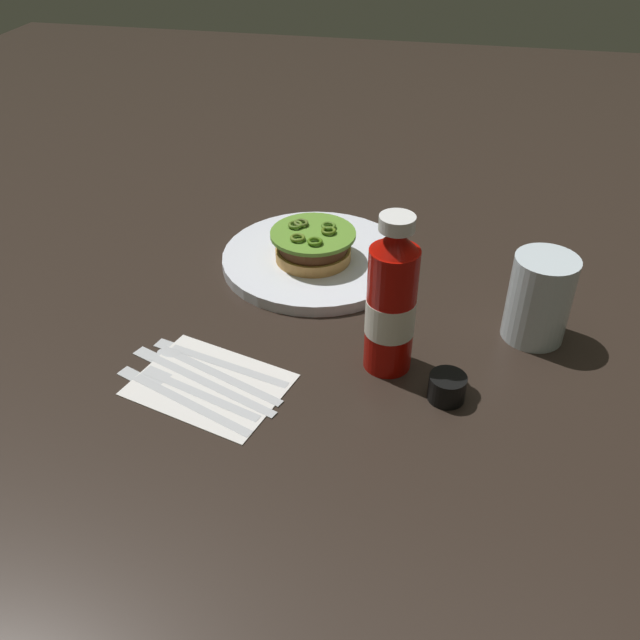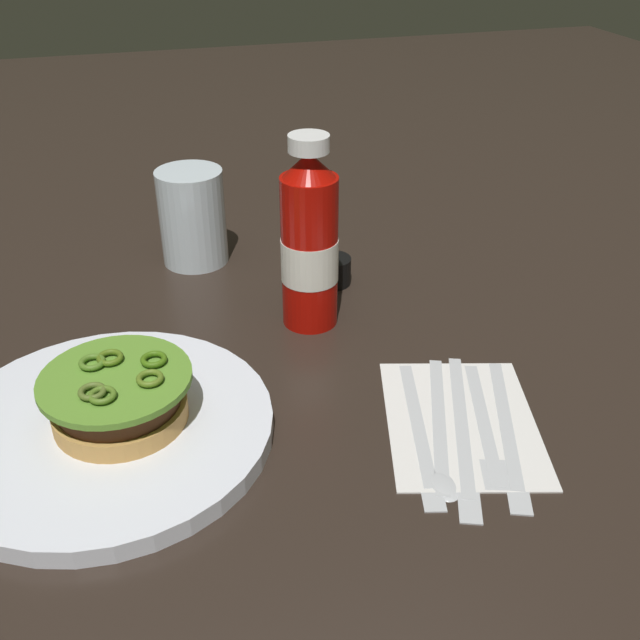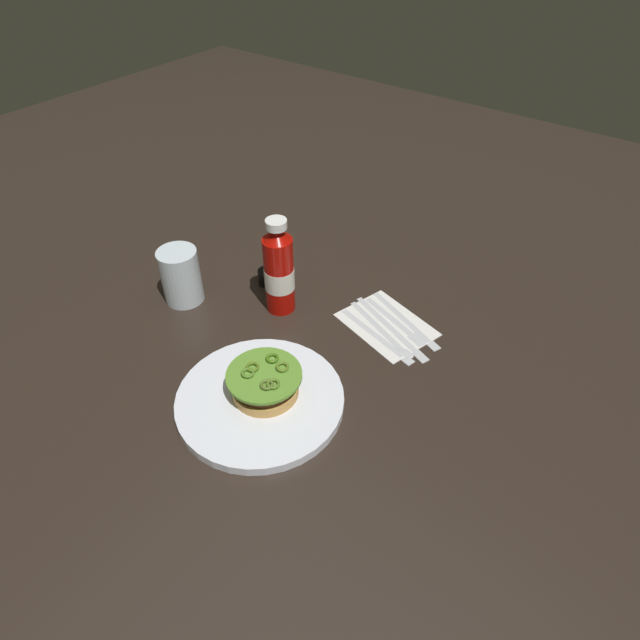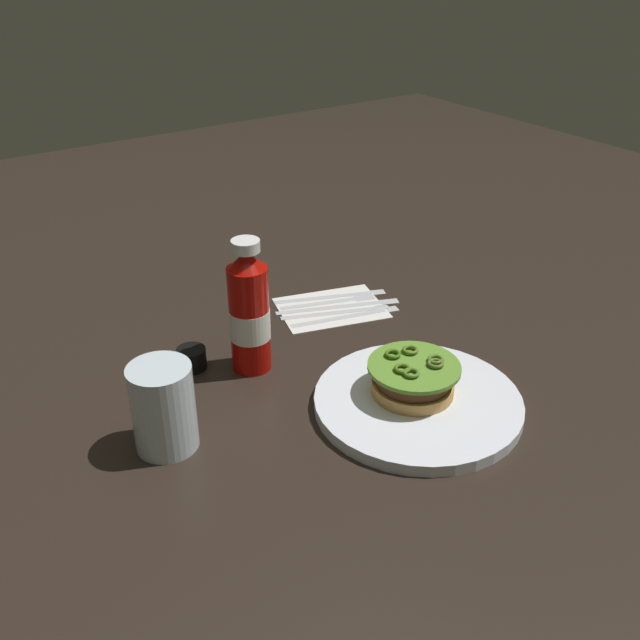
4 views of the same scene
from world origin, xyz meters
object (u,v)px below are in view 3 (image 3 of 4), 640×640
ketchup_bottle (280,271)px  table_knife (409,322)px  napkin (387,324)px  spoon_utensil (388,336)px  fork_utensil (400,324)px  butter_knife (381,338)px  steak_knife (395,331)px  condiment_cup (268,276)px  burger_sandwich (265,383)px  dinner_plate (260,400)px  water_glass (181,276)px

ketchup_bottle → table_knife: ketchup_bottle is taller
napkin → ketchup_bottle: bearing=-157.4°
spoon_utensil → fork_utensil: size_ratio=1.09×
spoon_utensil → table_knife: 0.06m
butter_knife → steak_knife: size_ratio=0.91×
condiment_cup → steak_knife: condiment_cup is taller
table_knife → burger_sandwich: bearing=-107.3°
condiment_cup → table_knife: 0.33m
condiment_cup → spoon_utensil: condiment_cup is taller
burger_sandwich → table_knife: size_ratio=0.66×
napkin → spoon_utensil: spoon_utensil is taller
butter_knife → table_knife: same height
dinner_plate → steak_knife: (0.09, 0.30, -0.00)m
condiment_cup → table_knife: bearing=11.6°
condiment_cup → spoon_utensil: 0.31m
ketchup_bottle → napkin: size_ratio=1.16×
ketchup_bottle → napkin: (0.20, 0.09, -0.09)m
ketchup_bottle → butter_knife: 0.24m
butter_knife → fork_utensil: bearing=81.5°
napkin → butter_knife: 0.05m
water_glass → butter_knife: bearing=19.2°
dinner_plate → water_glass: (-0.32, 0.12, 0.05)m
burger_sandwich → fork_utensil: bearing=74.0°
ketchup_bottle → fork_utensil: (0.23, 0.10, -0.09)m
butter_knife → fork_utensil: (0.01, 0.06, -0.00)m
water_glass → butter_knife: 0.43m
steak_knife → condiment_cup: bearing=-175.2°
spoon_utensil → table_knife: bearing=78.0°
burger_sandwich → napkin: bearing=77.4°
fork_utensil → table_knife: 0.02m
water_glass → fork_utensil: (0.41, 0.20, -0.05)m
spoon_utensil → steak_knife: size_ratio=0.87×
water_glass → steak_knife: water_glass is taller
steak_knife → water_glass: bearing=-157.1°
fork_utensil → butter_knife: bearing=-98.5°
ketchup_bottle → butter_knife: (0.22, 0.04, -0.09)m
dinner_plate → condiment_cup: condiment_cup is taller
dinner_plate → ketchup_bottle: bearing=121.6°
condiment_cup → ketchup_bottle: bearing=-31.3°
table_knife → fork_utensil: bearing=-128.8°
steak_knife → spoon_utensil: bearing=-98.7°
fork_utensil → table_knife: size_ratio=0.87×
burger_sandwich → water_glass: 0.34m
water_glass → table_knife: (0.43, 0.22, -0.05)m
ketchup_bottle → steak_knife: ketchup_bottle is taller
napkin → table_knife: (0.04, 0.03, 0.00)m
butter_knife → burger_sandwich: bearing=-107.7°
dinner_plate → condiment_cup: size_ratio=6.49×
condiment_cup → spoon_utensil: (0.31, 0.01, -0.01)m
burger_sandwich → napkin: burger_sandwich is taller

